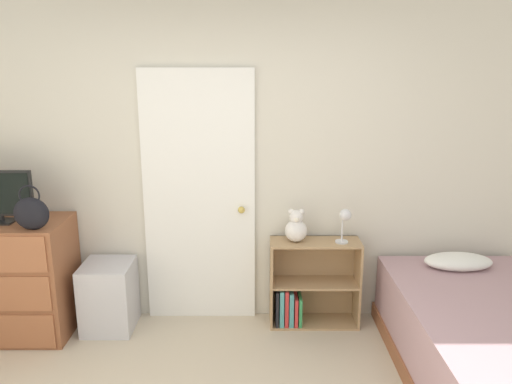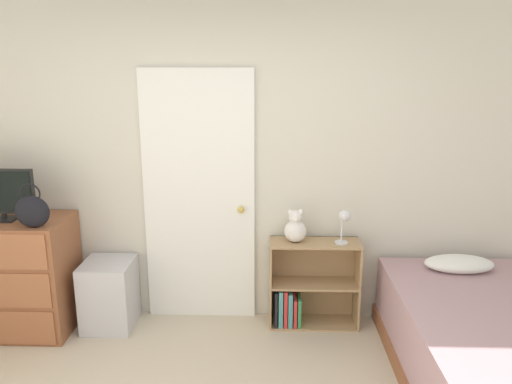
{
  "view_description": "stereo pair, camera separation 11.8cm",
  "coord_description": "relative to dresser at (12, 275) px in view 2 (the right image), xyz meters",
  "views": [
    {
      "loc": [
        0.17,
        -1.95,
        2.08
      ],
      "look_at": [
        0.18,
        1.7,
        1.15
      ],
      "focal_mm": 35.0,
      "sensor_mm": 36.0,
      "label": 1
    },
    {
      "loc": [
        0.28,
        -1.95,
        2.08
      ],
      "look_at": [
        0.18,
        1.7,
        1.15
      ],
      "focal_mm": 35.0,
      "sensor_mm": 36.0,
      "label": 2
    }
  ],
  "objects": [
    {
      "name": "tv",
      "position": [
        0.01,
        -0.02,
        0.67
      ],
      "size": [
        0.51,
        0.16,
        0.4
      ],
      "color": "black",
      "rests_on": "dresser"
    },
    {
      "name": "wall_back",
      "position": [
        1.75,
        0.33,
        0.81
      ],
      "size": [
        10.0,
        0.06,
        2.55
      ],
      "color": "beige",
      "rests_on": "ground_plane"
    },
    {
      "name": "handbag",
      "position": [
        0.31,
        -0.19,
        0.59
      ],
      "size": [
        0.26,
        0.1,
        0.33
      ],
      "color": "black",
      "rests_on": "dresser"
    },
    {
      "name": "desk_lamp",
      "position": [
        2.61,
        0.11,
        0.45
      ],
      "size": [
        0.12,
        0.11,
        0.28
      ],
      "color": "silver",
      "rests_on": "bookshelf"
    },
    {
      "name": "bookshelf",
      "position": [
        2.33,
        0.15,
        -0.17
      ],
      "size": [
        0.72,
        0.27,
        0.72
      ],
      "color": "tan",
      "rests_on": "ground_plane"
    },
    {
      "name": "teddy_bear",
      "position": [
        2.24,
        0.14,
        0.37
      ],
      "size": [
        0.18,
        0.18,
        0.27
      ],
      "color": "silver",
      "rests_on": "bookshelf"
    },
    {
      "name": "bed",
      "position": [
        3.49,
        -0.67,
        -0.19
      ],
      "size": [
        1.16,
        1.92,
        0.66
      ],
      "color": "brown",
      "rests_on": "ground_plane"
    },
    {
      "name": "storage_bin",
      "position": [
        0.74,
        0.07,
        -0.19
      ],
      "size": [
        0.39,
        0.41,
        0.55
      ],
      "color": "silver",
      "rests_on": "ground_plane"
    },
    {
      "name": "door_closed",
      "position": [
        1.46,
        0.28,
        0.57
      ],
      "size": [
        0.89,
        0.09,
        2.06
      ],
      "color": "white",
      "rests_on": "ground_plane"
    },
    {
      "name": "dresser",
      "position": [
        0.0,
        0.0,
        0.0
      ],
      "size": [
        0.92,
        0.56,
        0.93
      ],
      "color": "brown",
      "rests_on": "ground_plane"
    }
  ]
}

